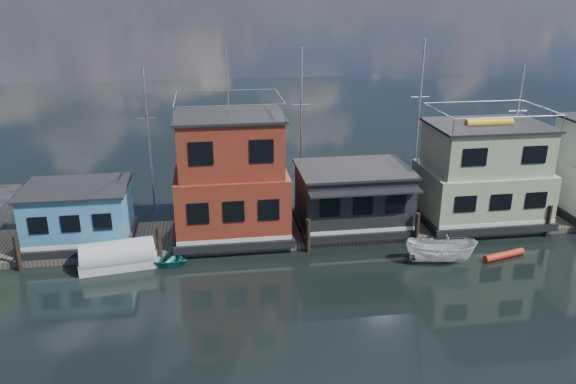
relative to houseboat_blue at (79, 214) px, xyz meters
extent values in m
plane|color=black|center=(18.00, -12.00, -2.21)|extent=(160.00, 160.00, 0.00)
cube|color=#595147|center=(18.00, 0.00, -2.01)|extent=(48.00, 5.00, 0.40)
cube|color=black|center=(0.00, 0.00, -1.56)|extent=(6.40, 4.90, 0.50)
cube|color=#4691BE|center=(0.00, 0.00, 0.19)|extent=(6.00, 4.50, 3.00)
cube|color=black|center=(0.00, 0.00, 1.77)|extent=(6.30, 4.80, 0.16)
cube|color=black|center=(9.50, 0.00, -1.56)|extent=(7.40, 5.90, 0.50)
cube|color=maroon|center=(9.50, 0.00, 0.57)|extent=(7.00, 5.50, 3.74)
cube|color=maroon|center=(9.50, 0.00, 4.17)|extent=(6.30, 4.95, 3.46)
cube|color=black|center=(9.50, 0.00, 5.97)|extent=(6.65, 5.23, 0.16)
cylinder|color=silver|center=(9.50, 0.00, 8.05)|extent=(0.08, 0.08, 4.00)
cube|color=black|center=(17.50, 0.00, -1.56)|extent=(7.40, 5.40, 0.50)
cube|color=black|center=(17.50, 0.00, 0.39)|extent=(7.00, 5.00, 3.40)
cube|color=black|center=(17.50, 0.00, 2.17)|extent=(7.30, 5.30, 0.16)
cube|color=black|center=(17.50, -2.80, 1.58)|extent=(7.00, 1.20, 0.12)
cube|color=black|center=(26.50, 0.00, -1.56)|extent=(8.40, 5.90, 0.50)
cube|color=#A7B98A|center=(26.50, 0.00, 0.25)|extent=(8.00, 5.50, 3.12)
cube|color=#A7B98A|center=(26.50, 0.00, 3.25)|extent=(7.20, 4.95, 2.88)
cube|color=black|center=(26.50, 0.00, 4.77)|extent=(7.60, 5.23, 0.16)
cylinder|color=yellow|center=(26.50, 0.00, 4.94)|extent=(3.20, 0.56, 0.56)
cylinder|color=#2D2116|center=(-3.00, -2.80, -1.11)|extent=(0.28, 0.28, 2.20)
cylinder|color=#2D2116|center=(5.00, -2.80, -1.11)|extent=(0.28, 0.28, 2.20)
cylinder|color=#2D2116|center=(14.00, -2.80, -1.11)|extent=(0.28, 0.28, 2.20)
cylinder|color=#2D2116|center=(21.00, -2.80, -1.11)|extent=(0.28, 0.28, 2.20)
cylinder|color=#2D2116|center=(30.00, -2.80, -1.11)|extent=(0.28, 0.28, 2.20)
cylinder|color=silver|center=(4.00, 6.00, 3.04)|extent=(0.16, 0.16, 10.50)
cylinder|color=silver|center=(4.00, 6.00, 4.62)|extent=(1.40, 0.06, 0.06)
cylinder|color=silver|center=(15.00, 6.00, 3.54)|extent=(0.16, 0.16, 11.50)
cylinder|color=silver|center=(15.00, 6.00, 5.27)|extent=(1.40, 0.06, 0.06)
cylinder|color=silver|center=(24.00, 6.00, 3.79)|extent=(0.16, 0.16, 12.00)
cylinder|color=silver|center=(24.00, 6.00, 5.59)|extent=(1.40, 0.06, 0.06)
cylinder|color=silver|center=(32.00, 6.00, 2.79)|extent=(0.16, 0.16, 10.00)
cylinder|color=silver|center=(32.00, 6.00, 4.29)|extent=(1.40, 0.06, 0.06)
cube|color=silver|center=(2.62, -3.16, -1.84)|extent=(4.58, 2.31, 0.73)
cylinder|color=silver|center=(2.62, -3.16, -1.42)|extent=(4.39, 2.38, 1.77)
imported|color=white|center=(21.53, -5.43, -1.41)|extent=(4.41, 2.62, 1.60)
imported|color=teal|center=(5.10, -3.09, -1.86)|extent=(4.10, 3.67, 0.70)
imported|color=silver|center=(22.55, -4.21, -1.57)|extent=(2.80, 2.55, 1.26)
cylinder|color=red|center=(25.65, -5.37, -1.99)|extent=(2.88, 1.14, 0.42)
camera|label=1|loc=(8.24, -33.81, 13.37)|focal=35.00mm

